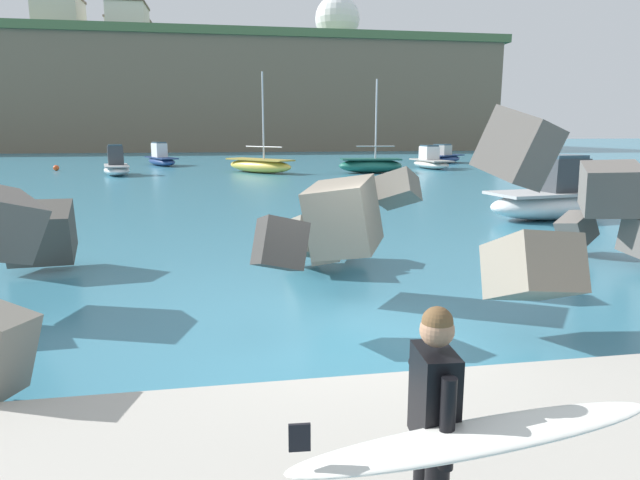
# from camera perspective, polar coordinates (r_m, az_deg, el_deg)

# --- Properties ---
(ground_plane) EXTENTS (400.00, 400.00, 0.00)m
(ground_plane) POSITION_cam_1_polar(r_m,az_deg,el_deg) (8.35, 1.77, -10.10)
(ground_plane) COLOR teal
(breakwater_jetty) EXTENTS (29.33, 7.70, 3.54)m
(breakwater_jetty) POSITION_cam_1_polar(r_m,az_deg,el_deg) (10.85, 11.39, 2.16)
(breakwater_jetty) COLOR #605B56
(breakwater_jetty) RESTS_ON ground
(surfer_with_board) EXTENTS (2.11, 1.21, 1.78)m
(surfer_with_board) POSITION_cam_1_polar(r_m,az_deg,el_deg) (3.56, 12.75, -18.65)
(surfer_with_board) COLOR black
(surfer_with_board) RESTS_ON walkway_path
(boat_near_left) EXTENTS (5.21, 4.71, 1.83)m
(boat_near_left) POSITION_cam_1_polar(r_m,az_deg,el_deg) (54.91, 12.70, 8.40)
(boat_near_left) COLOR navy
(boat_near_left) RESTS_ON ground
(boat_near_centre) EXTENTS (4.96, 2.72, 2.23)m
(boat_near_centre) POSITION_cam_1_polar(r_m,az_deg,el_deg) (20.90, 22.98, 3.95)
(boat_near_centre) COLOR white
(boat_near_centre) RESTS_ON ground
(boat_near_right) EXTENTS (2.28, 5.50, 1.91)m
(boat_near_right) POSITION_cam_1_polar(r_m,az_deg,el_deg) (46.59, 11.39, 8.01)
(boat_near_right) COLOR beige
(boat_near_right) RESTS_ON ground
(boat_mid_centre) EXTENTS (3.78, 6.11, 2.09)m
(boat_mid_centre) POSITION_cam_1_polar(r_m,az_deg,el_deg) (51.75, -16.19, 8.14)
(boat_mid_centre) COLOR navy
(boat_mid_centre) RESTS_ON ground
(boat_mid_right) EXTENTS (5.34, 5.97, 7.19)m
(boat_mid_right) POSITION_cam_1_polar(r_m,az_deg,el_deg) (41.15, -6.29, 7.74)
(boat_mid_right) COLOR #EAC64C
(boat_mid_right) RESTS_ON ground
(boat_far_left) EXTENTS (2.56, 4.47, 2.13)m
(boat_far_left) POSITION_cam_1_polar(r_m,az_deg,el_deg) (41.29, -20.39, 7.21)
(boat_far_left) COLOR white
(boat_far_left) RESTS_ON ground
(boat_far_centre) EXTENTS (4.88, 2.60, 6.70)m
(boat_far_centre) POSITION_cam_1_polar(r_m,az_deg,el_deg) (40.92, 5.27, 7.76)
(boat_far_centre) COLOR #1E6656
(boat_far_centre) RESTS_ON ground
(mooring_buoy_middle) EXTENTS (0.44, 0.44, 0.44)m
(mooring_buoy_middle) POSITION_cam_1_polar(r_m,az_deg,el_deg) (47.78, -25.71, 6.76)
(mooring_buoy_middle) COLOR #E54C1E
(mooring_buoy_middle) RESTS_ON ground
(headland_bluff) EXTENTS (99.78, 38.21, 17.61)m
(headland_bluff) POSITION_cam_1_polar(r_m,az_deg,el_deg) (101.67, -13.48, 14.21)
(headland_bluff) COLOR #756651
(headland_bluff) RESTS_ON ground
(radar_dome) EXTENTS (8.54, 8.54, 10.77)m
(radar_dome) POSITION_cam_1_polar(r_m,az_deg,el_deg) (113.08, 1.81, 21.79)
(radar_dome) COLOR silver
(radar_dome) RESTS_ON headland_bluff
(station_building_west) EXTENTS (6.93, 7.12, 5.83)m
(station_building_west) POSITION_cam_1_polar(r_m,az_deg,el_deg) (100.80, -25.45, 20.22)
(station_building_west) COLOR beige
(station_building_west) RESTS_ON headland_bluff
(station_building_central) EXTENTS (6.10, 7.68, 5.40)m
(station_building_central) POSITION_cam_1_polar(r_m,az_deg,el_deg) (99.66, -19.29, 20.64)
(station_building_central) COLOR silver
(station_building_central) RESTS_ON headland_bluff
(station_building_east) EXTENTS (7.55, 6.85, 5.04)m
(station_building_east) POSITION_cam_1_polar(r_m,az_deg,el_deg) (110.43, -19.17, 19.57)
(station_building_east) COLOR beige
(station_building_east) RESTS_ON headland_bluff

